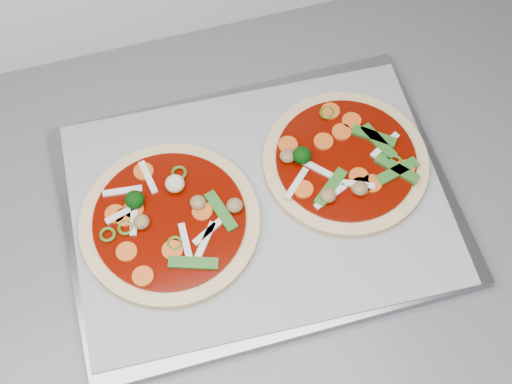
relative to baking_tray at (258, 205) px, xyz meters
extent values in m
cube|color=beige|center=(0.41, 0.00, -0.48)|extent=(3.60, 0.60, 0.86)
cube|color=gray|center=(0.00, 0.00, 0.00)|extent=(0.48, 0.36, 0.02)
cube|color=#9A9BA0|center=(0.00, 0.00, 0.01)|extent=(0.47, 0.35, 0.00)
cylinder|color=#E1C485|center=(-0.11, 0.00, 0.02)|extent=(0.23, 0.23, 0.01)
cylinder|color=#640600|center=(-0.11, 0.00, 0.02)|extent=(0.19, 0.19, 0.00)
cube|color=silver|center=(-0.16, 0.02, 0.03)|extent=(0.05, 0.02, 0.00)
cylinder|color=#D25912|center=(-0.12, -0.04, 0.03)|extent=(0.03, 0.03, 0.00)
cube|color=silver|center=(-0.10, -0.04, 0.03)|extent=(0.01, 0.05, 0.00)
ellipsoid|color=#063507|center=(-0.15, 0.03, 0.04)|extent=(0.03, 0.03, 0.02)
cube|color=#23611A|center=(-0.10, -0.07, 0.03)|extent=(0.06, 0.03, 0.00)
cube|color=silver|center=(-0.15, 0.01, 0.03)|extent=(0.02, 0.05, 0.00)
cube|color=silver|center=(-0.08, -0.04, 0.03)|extent=(0.04, 0.04, 0.00)
ellipsoid|color=beige|center=(-0.09, 0.04, 0.04)|extent=(0.03, 0.03, 0.02)
torus|color=#394E10|center=(-0.11, -0.04, 0.03)|extent=(0.02, 0.02, 0.00)
cylinder|color=#D25912|center=(-0.13, 0.07, 0.03)|extent=(0.03, 0.03, 0.00)
cylinder|color=#D25912|center=(-0.15, 0.02, 0.03)|extent=(0.03, 0.03, 0.00)
torus|color=#394E10|center=(-0.19, 0.00, 0.03)|extent=(0.02, 0.02, 0.00)
cylinder|color=#D25912|center=(-0.17, -0.03, 0.03)|extent=(0.03, 0.03, 0.00)
cylinder|color=#D25912|center=(-0.16, -0.07, 0.03)|extent=(0.03, 0.03, 0.00)
cube|color=silver|center=(-0.07, -0.03, 0.03)|extent=(0.05, 0.03, 0.00)
cylinder|color=#D25912|center=(-0.16, 0.01, 0.03)|extent=(0.03, 0.03, 0.00)
ellipsoid|color=olive|center=(-0.07, 0.01, 0.03)|extent=(0.02, 0.02, 0.01)
cube|color=#23611A|center=(-0.05, -0.01, 0.03)|extent=(0.03, 0.06, 0.00)
torus|color=#394E10|center=(-0.16, 0.00, 0.03)|extent=(0.03, 0.03, 0.00)
cylinder|color=#D25912|center=(-0.07, 0.00, 0.03)|extent=(0.03, 0.03, 0.00)
cube|color=silver|center=(-0.16, 0.05, 0.03)|extent=(0.05, 0.01, 0.00)
cube|color=silver|center=(-0.12, 0.06, 0.03)|extent=(0.02, 0.05, 0.00)
ellipsoid|color=olive|center=(-0.14, 0.00, 0.03)|extent=(0.02, 0.02, 0.01)
cylinder|color=#D25912|center=(-0.17, 0.02, 0.03)|extent=(0.03, 0.03, 0.00)
ellipsoid|color=olive|center=(-0.03, -0.01, 0.03)|extent=(0.03, 0.03, 0.01)
torus|color=#394E10|center=(-0.09, 0.06, 0.03)|extent=(0.03, 0.03, 0.00)
cylinder|color=#E1C485|center=(0.12, 0.02, 0.02)|extent=(0.26, 0.26, 0.01)
cylinder|color=#640600|center=(0.12, 0.02, 0.02)|extent=(0.22, 0.22, 0.00)
cylinder|color=#D25912|center=(0.06, 0.06, 0.03)|extent=(0.04, 0.04, 0.00)
cube|color=silver|center=(0.08, -0.03, 0.03)|extent=(0.05, 0.03, 0.00)
cylinder|color=#D25912|center=(0.19, -0.02, 0.03)|extent=(0.03, 0.03, 0.00)
cylinder|color=#D25912|center=(0.15, 0.07, 0.03)|extent=(0.04, 0.04, 0.00)
ellipsoid|color=olive|center=(0.08, -0.03, 0.03)|extent=(0.03, 0.03, 0.01)
ellipsoid|color=#063507|center=(0.07, 0.03, 0.04)|extent=(0.03, 0.03, 0.02)
cylinder|color=#D25912|center=(0.05, -0.01, 0.03)|extent=(0.03, 0.03, 0.00)
cylinder|color=#D25912|center=(0.12, 0.09, 0.03)|extent=(0.03, 0.03, 0.00)
ellipsoid|color=olive|center=(0.05, 0.04, 0.03)|extent=(0.03, 0.03, 0.01)
torus|color=#394E10|center=(0.18, 0.00, 0.03)|extent=(0.02, 0.02, 0.00)
cube|color=#23611A|center=(0.18, -0.01, 0.03)|extent=(0.05, 0.05, 0.00)
cylinder|color=#D25912|center=(0.13, 0.06, 0.03)|extent=(0.03, 0.03, 0.00)
cube|color=#23611A|center=(0.17, -0.02, 0.03)|extent=(0.06, 0.03, 0.00)
cube|color=silver|center=(0.12, -0.02, 0.03)|extent=(0.05, 0.03, 0.00)
torus|color=#394E10|center=(0.12, 0.09, 0.03)|extent=(0.03, 0.03, 0.00)
cube|color=#23611A|center=(0.17, 0.03, 0.03)|extent=(0.03, 0.06, 0.00)
ellipsoid|color=olive|center=(0.12, -0.03, 0.03)|extent=(0.03, 0.03, 0.01)
cube|color=#23611A|center=(0.16, 0.04, 0.03)|extent=(0.05, 0.05, 0.00)
cube|color=silver|center=(0.08, 0.01, 0.03)|extent=(0.04, 0.04, 0.00)
cylinder|color=#D25912|center=(0.12, -0.02, 0.03)|extent=(0.04, 0.04, 0.00)
cylinder|color=#D25912|center=(0.10, 0.05, 0.03)|extent=(0.03, 0.03, 0.00)
cylinder|color=#D25912|center=(0.13, -0.01, 0.03)|extent=(0.03, 0.03, 0.00)
cube|color=silver|center=(0.05, 0.00, 0.03)|extent=(0.04, 0.04, 0.00)
cube|color=#23611A|center=(0.09, -0.01, 0.03)|extent=(0.05, 0.05, 0.00)
cylinder|color=#D25912|center=(0.14, -0.02, 0.03)|extent=(0.03, 0.03, 0.00)
cube|color=silver|center=(0.17, 0.02, 0.03)|extent=(0.05, 0.03, 0.00)
camera|label=1|loc=(-0.12, -0.39, 0.79)|focal=50.00mm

